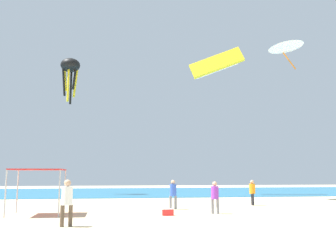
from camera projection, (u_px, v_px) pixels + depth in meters
The scene contains 11 objects.
ground at pixel (166, 220), 18.20m from camera, with size 110.00×110.00×0.10m, color #D1BA8C.
ocean_strip at pixel (130, 192), 46.38m from camera, with size 110.00×25.43×0.03m, color #1E6B93.
canopy_tent at pixel (38, 172), 20.28m from camera, with size 2.61×2.61×2.36m.
person_near_tent at pixel (67, 199), 15.66m from camera, with size 0.49×0.44×1.87m.
person_leftmost at pixel (173, 192), 23.43m from camera, with size 0.47×0.42×1.75m.
person_central at pixel (252, 190), 26.44m from camera, with size 0.40×0.45×1.70m.
person_far_shore at pixel (215, 195), 20.71m from camera, with size 0.41×0.41×1.70m.
cooler_box at pixel (168, 212), 19.72m from camera, with size 0.57×0.37×0.35m.
kite_delta_white at pixel (285, 44), 35.77m from camera, with size 4.49×4.48×2.65m.
kite_parafoil_yellow at pixel (217, 63), 41.88m from camera, with size 5.88×2.13×3.67m.
kite_octopus_black at pixel (70, 68), 42.56m from camera, with size 2.97×2.97×5.01m.
Camera 1 is at (-2.79, -18.53, 2.08)m, focal length 41.28 mm.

